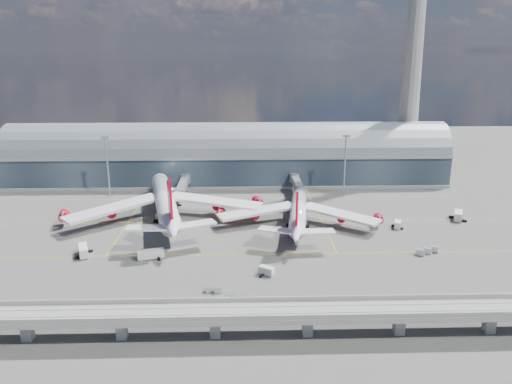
{
  "coord_description": "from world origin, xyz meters",
  "views": [
    {
      "loc": [
        5.85,
        -150.5,
        59.64
      ],
      "look_at": [
        10.81,
        10.0,
        14.0
      ],
      "focal_mm": 35.0,
      "sensor_mm": 36.0,
      "label": 1
    }
  ],
  "objects_px": {
    "airliner_left": "(165,203)",
    "service_truck_5": "(172,192)",
    "airliner_right": "(298,212)",
    "floodlight_mast_right": "(345,163)",
    "control_tower": "(412,69)",
    "service_truck_0": "(83,251)",
    "service_truck_3": "(458,216)",
    "cargo_train_1": "(238,298)",
    "cargo_train_2": "(427,251)",
    "cargo_train_0": "(213,290)",
    "service_truck_1": "(267,271)",
    "service_truck_2": "(151,254)",
    "floodlight_mast_left": "(108,165)",
    "service_truck_4": "(398,225)"
  },
  "relations": [
    {
      "from": "airliner_left",
      "to": "service_truck_5",
      "type": "relative_size",
      "value": 11.99
    },
    {
      "from": "airliner_right",
      "to": "service_truck_5",
      "type": "xyz_separation_m",
      "value": [
        -49.28,
        38.56,
        -3.5
      ]
    },
    {
      "from": "floodlight_mast_right",
      "to": "airliner_right",
      "type": "bearing_deg",
      "value": -121.55
    },
    {
      "from": "control_tower",
      "to": "service_truck_0",
      "type": "height_order",
      "value": "control_tower"
    },
    {
      "from": "service_truck_3",
      "to": "cargo_train_1",
      "type": "relative_size",
      "value": 1.02
    },
    {
      "from": "cargo_train_1",
      "to": "cargo_train_2",
      "type": "distance_m",
      "value": 64.01
    },
    {
      "from": "airliner_right",
      "to": "cargo_train_0",
      "type": "height_order",
      "value": "airliner_right"
    },
    {
      "from": "airliner_left",
      "to": "airliner_right",
      "type": "distance_m",
      "value": 48.07
    },
    {
      "from": "floodlight_mast_right",
      "to": "service_truck_3",
      "type": "xyz_separation_m",
      "value": [
        34.8,
        -35.72,
        -11.93
      ]
    },
    {
      "from": "service_truck_1",
      "to": "cargo_train_2",
      "type": "distance_m",
      "value": 51.55
    },
    {
      "from": "service_truck_3",
      "to": "service_truck_5",
      "type": "height_order",
      "value": "service_truck_3"
    },
    {
      "from": "cargo_train_1",
      "to": "cargo_train_2",
      "type": "xyz_separation_m",
      "value": [
        57.57,
        27.98,
        0.14
      ]
    },
    {
      "from": "airliner_right",
      "to": "cargo_train_1",
      "type": "bearing_deg",
      "value": -103.1
    },
    {
      "from": "service_truck_1",
      "to": "service_truck_5",
      "type": "distance_m",
      "value": 86.89
    },
    {
      "from": "service_truck_3",
      "to": "service_truck_1",
      "type": "bearing_deg",
      "value": -124.12
    },
    {
      "from": "service_truck_0",
      "to": "service_truck_1",
      "type": "bearing_deg",
      "value": -35.77
    },
    {
      "from": "airliner_left",
      "to": "cargo_train_0",
      "type": "height_order",
      "value": "airliner_left"
    },
    {
      "from": "floodlight_mast_right",
      "to": "cargo_train_2",
      "type": "distance_m",
      "value": 68.56
    },
    {
      "from": "floodlight_mast_right",
      "to": "cargo_train_0",
      "type": "height_order",
      "value": "floodlight_mast_right"
    },
    {
      "from": "control_tower",
      "to": "airliner_left",
      "type": "distance_m",
      "value": 130.56
    },
    {
      "from": "service_truck_3",
      "to": "service_truck_2",
      "type": "bearing_deg",
      "value": -138.85
    },
    {
      "from": "floodlight_mast_right",
      "to": "service_truck_5",
      "type": "distance_m",
      "value": 74.37
    },
    {
      "from": "floodlight_mast_right",
      "to": "airliner_left",
      "type": "xyz_separation_m",
      "value": [
        -71.67,
        -32.44,
        -6.89
      ]
    },
    {
      "from": "control_tower",
      "to": "service_truck_5",
      "type": "xyz_separation_m",
      "value": [
        -108.39,
        -28.72,
        -50.05
      ]
    },
    {
      "from": "floodlight_mast_left",
      "to": "service_truck_2",
      "type": "bearing_deg",
      "value": -66.82
    },
    {
      "from": "service_truck_4",
      "to": "service_truck_5",
      "type": "bearing_deg",
      "value": 172.44
    },
    {
      "from": "service_truck_0",
      "to": "service_truck_3",
      "type": "relative_size",
      "value": 1.05
    },
    {
      "from": "service_truck_0",
      "to": "service_truck_5",
      "type": "xyz_separation_m",
      "value": [
        18.5,
        63.71,
        0.01
      ]
    },
    {
      "from": "control_tower",
      "to": "service_truck_4",
      "type": "distance_m",
      "value": 90.76
    },
    {
      "from": "service_truck_0",
      "to": "service_truck_3",
      "type": "bearing_deg",
      "value": -7.26
    },
    {
      "from": "floodlight_mast_right",
      "to": "service_truck_4",
      "type": "bearing_deg",
      "value": -76.73
    },
    {
      "from": "airliner_left",
      "to": "service_truck_3",
      "type": "distance_m",
      "value": 106.63
    },
    {
      "from": "service_truck_2",
      "to": "service_truck_5",
      "type": "relative_size",
      "value": 1.26
    },
    {
      "from": "service_truck_3",
      "to": "service_truck_4",
      "type": "bearing_deg",
      "value": -138.24
    },
    {
      "from": "service_truck_3",
      "to": "service_truck_4",
      "type": "relative_size",
      "value": 1.49
    },
    {
      "from": "floodlight_mast_left",
      "to": "cargo_train_0",
      "type": "relative_size",
      "value": 5.66
    },
    {
      "from": "service_truck_3",
      "to": "cargo_train_2",
      "type": "relative_size",
      "value": 0.89
    },
    {
      "from": "airliner_left",
      "to": "service_truck_4",
      "type": "bearing_deg",
      "value": -19.58
    },
    {
      "from": "service_truck_1",
      "to": "service_truck_5",
      "type": "relative_size",
      "value": 0.73
    },
    {
      "from": "airliner_right",
      "to": "cargo_train_2",
      "type": "bearing_deg",
      "value": -28.57
    },
    {
      "from": "service_truck_1",
      "to": "cargo_train_0",
      "type": "xyz_separation_m",
      "value": [
        -14.11,
        -9.77,
        -0.49
      ]
    },
    {
      "from": "airliner_right",
      "to": "service_truck_5",
      "type": "relative_size",
      "value": 9.63
    },
    {
      "from": "service_truck_0",
      "to": "cargo_train_1",
      "type": "xyz_separation_m",
      "value": [
        46.69,
        -29.79,
        -0.75
      ]
    },
    {
      "from": "airliner_right",
      "to": "service_truck_5",
      "type": "height_order",
      "value": "airliner_right"
    },
    {
      "from": "floodlight_mast_left",
      "to": "service_truck_3",
      "type": "relative_size",
      "value": 3.49
    },
    {
      "from": "airliner_right",
      "to": "service_truck_4",
      "type": "height_order",
      "value": "airliner_right"
    },
    {
      "from": "airliner_left",
      "to": "cargo_train_1",
      "type": "xyz_separation_m",
      "value": [
        26.47,
        -61.78,
        -5.92
      ]
    },
    {
      "from": "airliner_right",
      "to": "airliner_left",
      "type": "bearing_deg",
      "value": 179.72
    },
    {
      "from": "control_tower",
      "to": "service_truck_3",
      "type": "distance_m",
      "value": 80.95
    },
    {
      "from": "control_tower",
      "to": "service_truck_5",
      "type": "distance_m",
      "value": 122.79
    }
  ]
}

